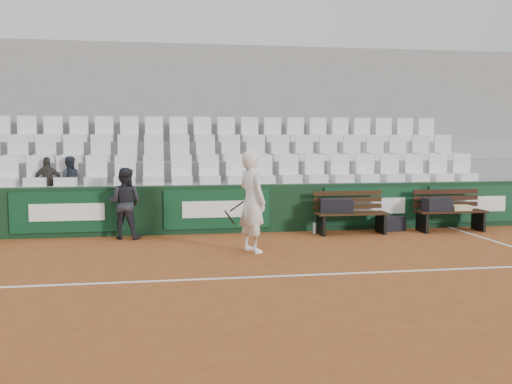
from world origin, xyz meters
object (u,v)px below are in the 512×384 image
sports_bag_ground (392,223)px  ball_kid (125,203)px  water_bottle_far (383,228)px  tennis_player (252,202)px  spectator_c (69,160)px  spectator_b (47,161)px  sports_bag_right (437,204)px  water_bottle_near (315,228)px  bench_left (351,223)px  sports_bag_left (337,206)px  bench_right (450,221)px

sports_bag_ground → ball_kid: bearing=-179.4°
water_bottle_far → ball_kid: ball_kid is taller
sports_bag_ground → tennis_player: (-3.34, -1.77, 0.73)m
spectator_c → tennis_player: bearing=136.7°
tennis_player → spectator_b: size_ratio=1.69×
sports_bag_right → water_bottle_far: (-1.23, -0.06, -0.47)m
water_bottle_near → ball_kid: 3.90m
bench_left → sports_bag_left: sports_bag_left is taller
sports_bag_left → ball_kid: (-4.30, 0.19, 0.11)m
bench_left → sports_bag_ground: size_ratio=2.95×
bench_left → sports_bag_ground: bearing=14.3°
bench_left → spectator_c: spectator_c is taller
spectator_b → spectator_c: bearing=179.3°
spectator_b → ball_kid: bearing=149.3°
tennis_player → bench_left: bearing=33.1°
ball_kid → sports_bag_left: bearing=-165.7°
bench_right → water_bottle_far: 1.55m
bench_right → spectator_c: bearing=171.8°
bench_right → tennis_player: size_ratio=0.84×
sports_bag_right → water_bottle_far: bearing=-177.0°
bench_right → water_bottle_far: bench_right is taller
sports_bag_right → sports_bag_ground: 1.03m
ball_kid → sports_bag_ground: bearing=-162.6°
water_bottle_far → spectator_b: bearing=169.9°
water_bottle_far → ball_kid: 5.32m
sports_bag_left → sports_bag_ground: 1.42m
sports_bag_right → sports_bag_ground: (-0.88, 0.29, -0.43)m
spectator_b → sports_bag_ground: bearing=172.4°
bench_left → spectator_c: bearing=168.9°
water_bottle_near → water_bottle_far: bearing=-7.6°
ball_kid → spectator_c: 1.72m
bench_left → sports_bag_ground: (1.01, 0.26, -0.07)m
water_bottle_far → spectator_b: spectator_b is taller
water_bottle_far → tennis_player: (-3.00, -1.42, 0.76)m
sports_bag_left → sports_bag_ground: size_ratio=1.32×
bench_right → sports_bag_left: 2.56m
sports_bag_ground → ball_kid: size_ratio=0.36×
sports_bag_left → spectator_c: (-5.49, 1.12, 0.94)m
sports_bag_left → water_bottle_near: (-0.44, 0.08, -0.48)m
sports_bag_left → water_bottle_near: bearing=169.6°
sports_bag_left → water_bottle_near: size_ratio=2.83×
bench_left → ball_kid: (-4.61, 0.20, 0.48)m
bench_right → water_bottle_near: size_ratio=6.33×
sports_bag_right → tennis_player: size_ratio=0.34×
sports_bag_ground → bench_right: bearing=-12.9°
tennis_player → bench_right: bearing=18.2°
water_bottle_near → sports_bag_left: bearing=-10.4°
sports_bag_ground → water_bottle_near: bearing=-174.6°
ball_kid → spectator_b: size_ratio=1.35×
spectator_b → sports_bag_left: bearing=168.5°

